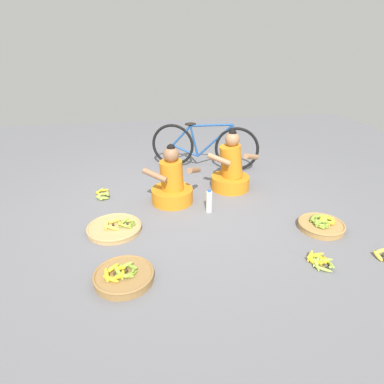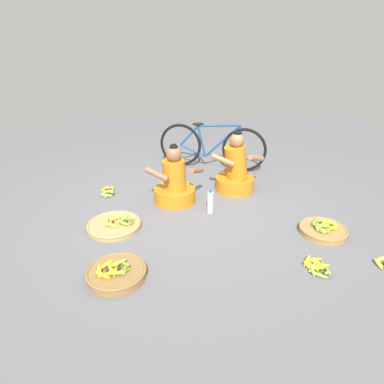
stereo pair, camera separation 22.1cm
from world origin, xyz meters
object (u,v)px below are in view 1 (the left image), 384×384
Objects in this scene: vendor_woman_front at (172,184)px; water_bottle at (209,202)px; loose_bananas_near_vendor at (320,261)px; loose_bananas_mid_left at (103,195)px; bicycle_leaning at (204,146)px; loose_bananas_front_left at (384,255)px; vendor_woman_behind at (231,170)px; banana_basket_back_left at (115,228)px; banana_basket_front_right at (321,225)px; banana_basket_front_center at (124,276)px.

water_bottle is (0.40, -0.34, -0.11)m from vendor_woman_front.
loose_bananas_mid_left is (-2.06, 1.80, 0.00)m from loose_bananas_near_vendor.
bicycle_leaning is 1.77m from loose_bananas_mid_left.
loose_bananas_front_left is at bearing -66.09° from bicycle_leaning.
loose_bananas_mid_left is at bearing 138.87° from loose_bananas_near_vendor.
vendor_woman_behind is at bearing -77.66° from bicycle_leaning.
water_bottle is at bearing 140.35° from loose_bananas_front_left.
bicycle_leaning is at bearing 52.32° from banana_basket_back_left.
bicycle_leaning is 2.75× the size of banana_basket_back_left.
vendor_woman_front reaches higher than loose_bananas_mid_left.
vendor_woman_behind reaches higher than banana_basket_front_right.
vendor_woman_behind is at bearing 101.11° from loose_bananas_near_vendor.
loose_bananas_near_vendor is at bearing -55.92° from water_bottle.
vendor_woman_behind is 1.60× the size of banana_basket_front_center.
banana_basket_back_left is at bearing -150.64° from vendor_woman_behind.
vendor_woman_front is at bearing 139.65° from water_bottle.
vendor_woman_behind is at bearing -1.21° from loose_bananas_mid_left.
banana_basket_front_right is (0.87, -2.08, -0.31)m from bicycle_leaning.
bicycle_leaning is at bearing 101.52° from loose_bananas_near_vendor.
vendor_woman_front is 4.28× the size of loose_bananas_front_left.
banana_basket_front_right is at bearing -28.17° from water_bottle.
loose_bananas_mid_left is at bearing 160.81° from vendor_woman_front.
vendor_woman_behind is 1.40m from banana_basket_front_right.
banana_basket_front_center is (-1.42, -1.70, -0.22)m from vendor_woman_behind.
vendor_woman_behind is 1.73m from loose_bananas_mid_left.
loose_bananas_front_left is (0.31, -0.58, -0.02)m from banana_basket_front_right.
loose_bananas_near_vendor is at bearing -51.70° from vendor_woman_front.
bicycle_leaning is 2.71m from loose_bananas_near_vendor.
water_bottle is at bearing -26.74° from loose_bananas_mid_left.
loose_bananas_near_vendor is (-0.33, -0.56, -0.02)m from banana_basket_front_right.
banana_basket_front_right reaches higher than loose_bananas_front_left.
vendor_woman_front is 0.91× the size of vendor_woman_behind.
banana_basket_back_left reaches higher than loose_bananas_near_vendor.
banana_basket_front_center is at bearing -80.28° from loose_bananas_mid_left.
banana_basket_front_center is 1.76m from loose_bananas_mid_left.
loose_bananas_near_vendor is at bearing -120.84° from banana_basket_front_right.
loose_bananas_front_left is (0.99, -1.79, -0.24)m from vendor_woman_behind.
water_bottle is (-0.24, -1.48, -0.22)m from bicycle_leaning.
loose_bananas_mid_left is at bearing 101.84° from banana_basket_back_left.
banana_basket_front_right is (2.10, 0.49, -0.00)m from banana_basket_front_center.
banana_basket_front_center reaches higher than loose_bananas_near_vendor.
vendor_woman_front is 1.92m from loose_bananas_near_vendor.
loose_bananas_near_vendor is 1.40m from water_bottle.
banana_basket_front_right is at bearing -8.92° from banana_basket_back_left.
vendor_woman_behind is 1.82m from loose_bananas_near_vendor.
loose_bananas_front_left is (2.52, -0.93, -0.01)m from banana_basket_back_left.
banana_basket_back_left is 2.05× the size of water_bottle.
vendor_woman_front is 0.96m from loose_bananas_mid_left.
banana_basket_back_left is at bearing 154.23° from loose_bananas_near_vendor.
vendor_woman_front reaches higher than loose_bananas_near_vendor.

